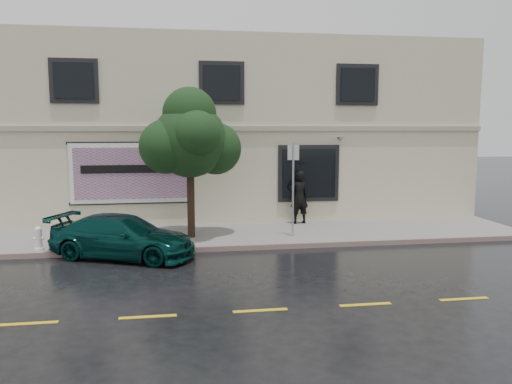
{
  "coord_description": "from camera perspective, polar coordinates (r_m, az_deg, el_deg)",
  "views": [
    {
      "loc": [
        -1.55,
        -12.94,
        3.62
      ],
      "look_at": [
        0.8,
        2.2,
        1.65
      ],
      "focal_mm": 35.0,
      "sensor_mm": 36.0,
      "label": 1
    }
  ],
  "objects": [
    {
      "name": "fire_hydrant",
      "position": [
        15.59,
        -23.58,
        -4.9
      ],
      "size": [
        0.28,
        0.26,
        0.69
      ],
      "rotation": [
        0.0,
        0.0,
        0.39
      ],
      "color": "white",
      "rests_on": "sidewalk"
    },
    {
      "name": "sign_pole",
      "position": [
        15.95,
        4.26,
        1.17
      ],
      "size": [
        0.34,
        0.17,
        2.99
      ],
      "rotation": [
        0.0,
        0.0,
        -0.42
      ],
      "color": "#9DA1A5",
      "rests_on": "sidewalk"
    },
    {
      "name": "building",
      "position": [
        21.99,
        -4.8,
        6.99
      ],
      "size": [
        20.0,
        8.12,
        7.0
      ],
      "color": "beige",
      "rests_on": "ground"
    },
    {
      "name": "sidewalk",
      "position": [
        16.64,
        -3.27,
        -4.98
      ],
      "size": [
        20.0,
        3.5,
        0.15
      ],
      "primitive_type": "cube",
      "color": "gray",
      "rests_on": "ground"
    },
    {
      "name": "billboard",
      "position": [
        18.0,
        -14.04,
        2.12
      ],
      "size": [
        4.3,
        0.16,
        2.2
      ],
      "color": "white",
      "rests_on": "ground"
    },
    {
      "name": "ground",
      "position": [
        13.52,
        -1.92,
        -8.2
      ],
      "size": [
        90.0,
        90.0,
        0.0
      ],
      "primitive_type": "plane",
      "color": "black",
      "rests_on": "ground"
    },
    {
      "name": "road_marking",
      "position": [
        10.22,
        0.5,
        -13.38
      ],
      "size": [
        19.0,
        0.12,
        0.01
      ],
      "primitive_type": "cube",
      "color": "gold",
      "rests_on": "ground"
    },
    {
      "name": "umbrella",
      "position": [
        18.1,
        5.0,
        3.43
      ],
      "size": [
        0.91,
        0.91,
        0.63
      ],
      "primitive_type": "imported",
      "rotation": [
        0.0,
        0.0,
        0.06
      ],
      "color": "black",
      "rests_on": "pedestrian"
    },
    {
      "name": "curb",
      "position": [
        14.95,
        -2.62,
        -6.4
      ],
      "size": [
        20.0,
        0.18,
        0.16
      ],
      "primitive_type": "cube",
      "color": "slate",
      "rests_on": "ground"
    },
    {
      "name": "car",
      "position": [
        14.5,
        -14.97,
        -4.95
      ],
      "size": [
        4.5,
        3.29,
        1.2
      ],
      "primitive_type": "imported",
      "rotation": [
        0.0,
        0.0,
        1.17
      ],
      "color": "#083431",
      "rests_on": "ground"
    },
    {
      "name": "pedestrian",
      "position": [
        18.23,
        4.96,
        -0.59
      ],
      "size": [
        0.76,
        0.56,
        1.93
      ],
      "primitive_type": "imported",
      "rotation": [
        0.0,
        0.0,
        3.28
      ],
      "color": "black",
      "rests_on": "sidewalk"
    },
    {
      "name": "street_tree",
      "position": [
        15.81,
        -7.57,
        5.8
      ],
      "size": [
        2.33,
        2.33,
        4.25
      ],
      "color": "#332316",
      "rests_on": "sidewalk"
    }
  ]
}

